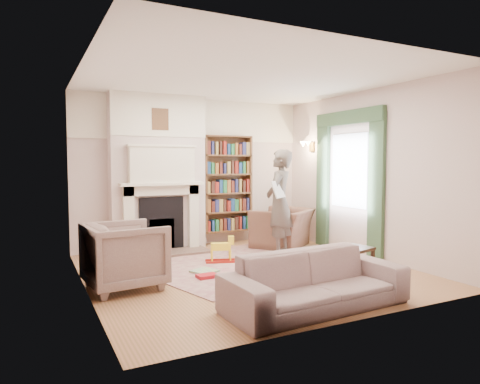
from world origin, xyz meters
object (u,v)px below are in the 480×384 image
sofa (316,281)px  armchair_reading (283,228)px  paraffin_heater (133,239)px  armchair_left (125,255)px  coffee_table (347,265)px  rocking_horse (221,250)px  man_reading (279,202)px  bookcase (227,184)px

sofa → armchair_reading: bearing=60.9°
sofa → paraffin_heater: bearing=105.0°
armchair_left → sofa: bearing=-140.9°
sofa → coffee_table: 1.22m
armchair_left → coffee_table: (2.73, -1.01, -0.20)m
rocking_horse → sofa: bearing=-70.0°
armchair_left → rocking_horse: (1.64, 0.70, -0.21)m
sofa → man_reading: (1.06, 2.48, 0.61)m
paraffin_heater → rocking_horse: 1.67m
coffee_table → paraffin_heater: (-2.19, 2.96, 0.05)m
bookcase → armchair_reading: bearing=-45.1°
coffee_table → sofa: bearing=-160.6°
armchair_left → man_reading: 2.93m
sofa → bookcase: bearing=76.5°
sofa → paraffin_heater: (-1.18, 3.64, -0.03)m
bookcase → man_reading: (0.34, -1.39, -0.27)m
armchair_reading → man_reading: bearing=16.9°
bookcase → armchair_left: bookcase is taller
armchair_reading → rocking_horse: armchair_reading is taller
sofa → coffee_table: size_ratio=2.97×
sofa → rocking_horse: size_ratio=4.29×
armchair_left → man_reading: (2.78, 0.79, 0.49)m
man_reading → rocking_horse: 1.34m
armchair_reading → paraffin_heater: 2.75m
armchair_left → rocking_horse: armchair_left is taller
armchair_reading → man_reading: size_ratio=0.60×
sofa → rocking_horse: 2.39m
sofa → armchair_left: bearing=132.5°
paraffin_heater → armchair_reading: bearing=-11.7°
bookcase → sofa: bookcase is taller
armchair_left → paraffin_heater: bearing=-21.9°
armchair_reading → coffee_table: 2.46m
man_reading → armchair_reading: bearing=-166.5°
sofa → rocking_horse: bearing=88.9°
armchair_reading → man_reading: (-0.45, -0.60, 0.55)m
man_reading → coffee_table: bearing=48.7°
armchair_left → man_reading: man_reading is taller
bookcase → armchair_left: size_ratio=1.99×
armchair_left → sofa: 2.41m
bookcase → coffee_table: bookcase is taller
armchair_reading → sofa: 3.43m
man_reading → rocking_horse: size_ratio=3.75×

